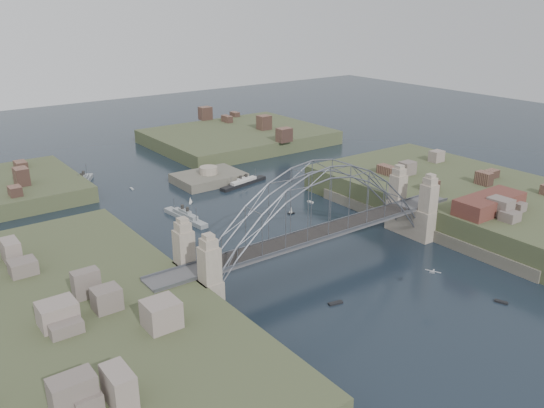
{
  "coord_description": "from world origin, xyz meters",
  "views": [
    {
      "loc": [
        -78.35,
        -87.96,
        58.03
      ],
      "look_at": [
        0.0,
        18.0,
        10.0
      ],
      "focal_mm": 37.18,
      "sensor_mm": 36.0,
      "label": 1
    }
  ],
  "objects_px": {
    "ocean_liner": "(244,183)",
    "wharf_shed": "(489,203)",
    "naval_cruiser_far": "(83,182)",
    "naval_cruiser_near": "(185,217)",
    "fort_island": "(209,183)",
    "bridge": "(320,216)"
  },
  "relations": [
    {
      "from": "ocean_liner",
      "to": "wharf_shed",
      "type": "bearing_deg",
      "value": -71.99
    },
    {
      "from": "wharf_shed",
      "to": "naval_cruiser_far",
      "type": "distance_m",
      "value": 125.7
    },
    {
      "from": "naval_cruiser_far",
      "to": "naval_cruiser_near",
      "type": "bearing_deg",
      "value": -75.56
    },
    {
      "from": "naval_cruiser_near",
      "to": "fort_island",
      "type": "bearing_deg",
      "value": 48.58
    },
    {
      "from": "naval_cruiser_far",
      "to": "ocean_liner",
      "type": "relative_size",
      "value": 0.87
    },
    {
      "from": "wharf_shed",
      "to": "fort_island",
      "type": "bearing_deg",
      "value": 110.85
    },
    {
      "from": "bridge",
      "to": "wharf_shed",
      "type": "relative_size",
      "value": 4.2
    },
    {
      "from": "wharf_shed",
      "to": "ocean_liner",
      "type": "distance_m",
      "value": 78.98
    },
    {
      "from": "fort_island",
      "to": "ocean_liner",
      "type": "height_order",
      "value": "fort_island"
    },
    {
      "from": "naval_cruiser_far",
      "to": "ocean_liner",
      "type": "xyz_separation_m",
      "value": [
        42.83,
        -31.33,
        -0.22
      ]
    },
    {
      "from": "naval_cruiser_far",
      "to": "ocean_liner",
      "type": "height_order",
      "value": "naval_cruiser_far"
    },
    {
      "from": "fort_island",
      "to": "ocean_liner",
      "type": "relative_size",
      "value": 1.14
    },
    {
      "from": "wharf_shed",
      "to": "naval_cruiser_far",
      "type": "xyz_separation_m",
      "value": [
        -67.08,
        105.92,
        -9.05
      ]
    },
    {
      "from": "wharf_shed",
      "to": "naval_cruiser_far",
      "type": "bearing_deg",
      "value": 122.35
    },
    {
      "from": "wharf_shed",
      "to": "naval_cruiser_far",
      "type": "height_order",
      "value": "wharf_shed"
    },
    {
      "from": "fort_island",
      "to": "naval_cruiser_far",
      "type": "xyz_separation_m",
      "value": [
        -35.08,
        21.92,
        1.29
      ]
    },
    {
      "from": "ocean_liner",
      "to": "bridge",
      "type": "bearing_deg",
      "value": -108.05
    },
    {
      "from": "bridge",
      "to": "ocean_liner",
      "type": "bearing_deg",
      "value": 71.95
    },
    {
      "from": "naval_cruiser_near",
      "to": "naval_cruiser_far",
      "type": "height_order",
      "value": "naval_cruiser_far"
    },
    {
      "from": "bridge",
      "to": "fort_island",
      "type": "bearing_deg",
      "value": 80.27
    },
    {
      "from": "fort_island",
      "to": "wharf_shed",
      "type": "height_order",
      "value": "wharf_shed"
    },
    {
      "from": "wharf_shed",
      "to": "naval_cruiser_near",
      "type": "xyz_separation_m",
      "value": [
        -54.79,
        58.17,
        -9.15
      ]
    }
  ]
}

